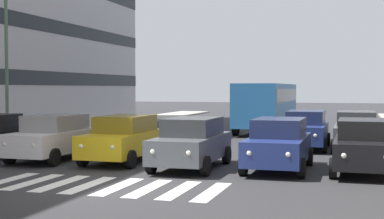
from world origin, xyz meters
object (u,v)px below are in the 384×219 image
Objects in this scene: car_0 at (364,145)px; car_4 at (54,137)px; car_3 at (124,138)px; car_row2_0 at (356,131)px; bus_behind_traffic at (267,102)px; street_lamp_right at (14,50)px; car_1 at (279,144)px; car_row2_1 at (306,129)px; car_2 at (192,142)px.

car_0 is 1.00× the size of car_4.
car_row2_0 is at bearing -142.62° from car_3.
bus_behind_traffic is 1.44× the size of street_lamp_right.
car_1 is 1.00× the size of car_4.
car_4 is 12.82m from car_row2_0.
car_row2_1 is (-0.31, -6.75, 0.00)m from car_1.
car_1 is 1.00× the size of car_row2_0.
car_4 is 7.65m from street_lamp_right.
car_row2_1 is at bearing -92.60° from car_1.
car_1 is 1.00× the size of car_row2_1.
car_0 is at bearing -175.66° from car_1.
car_row2_1 is at bearing -133.35° from car_3.
car_4 is 1.00× the size of car_row2_0.
car_1 is 16.48m from bus_behind_traffic.
street_lamp_right reaches higher than car_row2_0.
bus_behind_traffic is at bearing -109.28° from car_4.
car_1 is at bearing 87.40° from car_row2_1.
car_0 is 16.97m from bus_behind_traffic.
street_lamp_right is at bearing -29.38° from car_3.
street_lamp_right is at bearing 8.65° from car_row2_1.
car_0 is 1.00× the size of car_row2_1.
car_0 is 1.00× the size of car_row2_0.
bus_behind_traffic reaches higher than car_row2_1.
car_1 is at bearing 4.34° from car_0.
street_lamp_right is (13.74, 2.09, 3.70)m from car_row2_1.
car_row2_1 is (2.41, -6.54, 0.00)m from car_0.
car_2 is 1.00× the size of car_3.
car_0 is 0.61× the size of street_lamp_right.
car_1 is 7.07m from car_row2_0.
car_3 is at bearing -3.29° from car_1.
car_row2_0 is (-5.39, -7.06, 0.00)m from car_2.
car_3 is 1.00× the size of car_4.
car_row2_1 is at bearing -171.35° from street_lamp_right.
bus_behind_traffic is 15.85m from street_lamp_right.
car_2 is at bearing 8.59° from car_1.
bus_behind_traffic is (0.00, -16.63, 0.97)m from car_2.
car_4 is at bearing 37.02° from car_row2_1.
car_3 is 0.61× the size of street_lamp_right.
street_lamp_right is at bearing -43.10° from car_4.
car_row2_1 is at bearing -69.77° from car_0.
car_1 is at bearing 176.71° from car_3.
bus_behind_traffic is (3.21, -9.44, 0.97)m from car_row2_1.
street_lamp_right reaches higher than car_0.
car_row2_1 is at bearing 108.77° from bus_behind_traffic.
car_2 is at bearing 154.18° from street_lamp_right.
car_0 is 1.00× the size of car_1.
car_2 is 1.00× the size of car_4.
car_1 is 5.76m from car_3.
bus_behind_traffic reaches higher than car_2.
bus_behind_traffic is (2.90, -16.19, 0.97)m from car_1.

